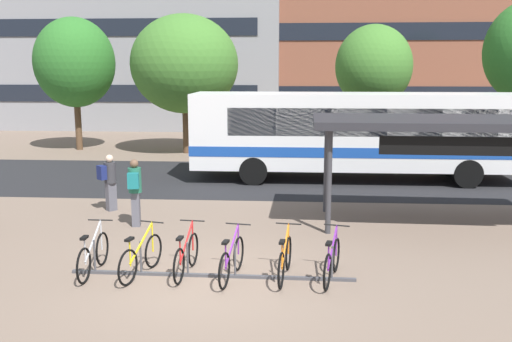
{
  "coord_description": "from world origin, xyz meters",
  "views": [
    {
      "loc": [
        1.61,
        -10.05,
        4.06
      ],
      "look_at": [
        0.59,
        4.71,
        1.32
      ],
      "focal_mm": 38.64,
      "sensor_mm": 36.0,
      "label": 1
    }
  ],
  "objects_px": {
    "city_bus": "(355,132)",
    "commuter_navy_pack_1": "(109,179)",
    "parked_bicycle_purple_3": "(232,260)",
    "street_tree_1": "(374,67)",
    "street_tree_2": "(75,63)",
    "parked_bicycle_yellow_1": "(141,257)",
    "commuter_teal_pack_0": "(135,188)",
    "parked_bicycle_silver_0": "(93,255)",
    "transit_shelter": "(457,125)",
    "street_tree_0": "(185,64)",
    "parked_bicycle_orange_4": "(285,260)",
    "parked_bicycle_red_2": "(186,256)",
    "parked_bicycle_purple_5": "(332,262)"
  },
  "relations": [
    {
      "from": "city_bus",
      "to": "commuter_navy_pack_1",
      "type": "bearing_deg",
      "value": 33.97
    },
    {
      "from": "parked_bicycle_purple_3",
      "to": "street_tree_1",
      "type": "xyz_separation_m",
      "value": [
        4.77,
        15.55,
        3.79
      ]
    },
    {
      "from": "street_tree_2",
      "to": "parked_bicycle_yellow_1",
      "type": "bearing_deg",
      "value": -64.96
    },
    {
      "from": "commuter_teal_pack_0",
      "to": "street_tree_2",
      "type": "xyz_separation_m",
      "value": [
        -6.86,
        13.57,
        3.35
      ]
    },
    {
      "from": "parked_bicycle_silver_0",
      "to": "parked_bicycle_purple_3",
      "type": "relative_size",
      "value": 1.01
    },
    {
      "from": "transit_shelter",
      "to": "street_tree_1",
      "type": "height_order",
      "value": "street_tree_1"
    },
    {
      "from": "parked_bicycle_purple_3",
      "to": "commuter_navy_pack_1",
      "type": "bearing_deg",
      "value": 48.79
    },
    {
      "from": "parked_bicycle_silver_0",
      "to": "street_tree_0",
      "type": "relative_size",
      "value": 0.26
    },
    {
      "from": "transit_shelter",
      "to": "street_tree_0",
      "type": "distance_m",
      "value": 15.46
    },
    {
      "from": "parked_bicycle_orange_4",
      "to": "parked_bicycle_yellow_1",
      "type": "bearing_deg",
      "value": 97.9
    },
    {
      "from": "commuter_navy_pack_1",
      "to": "parked_bicycle_silver_0",
      "type": "bearing_deg",
      "value": -122.86
    },
    {
      "from": "parked_bicycle_yellow_1",
      "to": "parked_bicycle_purple_3",
      "type": "height_order",
      "value": "same"
    },
    {
      "from": "parked_bicycle_red_2",
      "to": "street_tree_1",
      "type": "xyz_separation_m",
      "value": [
        5.7,
        15.37,
        3.79
      ]
    },
    {
      "from": "city_bus",
      "to": "parked_bicycle_purple_3",
      "type": "distance_m",
      "value": 10.76
    },
    {
      "from": "commuter_navy_pack_1",
      "to": "street_tree_2",
      "type": "xyz_separation_m",
      "value": [
        -5.65,
        12.03,
        3.42
      ]
    },
    {
      "from": "parked_bicycle_yellow_1",
      "to": "commuter_navy_pack_1",
      "type": "bearing_deg",
      "value": 38.45
    },
    {
      "from": "parked_bicycle_purple_3",
      "to": "commuter_teal_pack_0",
      "type": "bearing_deg",
      "value": 49.33
    },
    {
      "from": "parked_bicycle_red_2",
      "to": "parked_bicycle_purple_3",
      "type": "xyz_separation_m",
      "value": [
        0.93,
        -0.18,
        0.0
      ]
    },
    {
      "from": "commuter_navy_pack_1",
      "to": "parked_bicycle_orange_4",
      "type": "bearing_deg",
      "value": -91.55
    },
    {
      "from": "transit_shelter",
      "to": "commuter_teal_pack_0",
      "type": "bearing_deg",
      "value": -173.75
    },
    {
      "from": "city_bus",
      "to": "street_tree_1",
      "type": "height_order",
      "value": "street_tree_1"
    },
    {
      "from": "parked_bicycle_red_2",
      "to": "street_tree_2",
      "type": "relative_size",
      "value": 0.26
    },
    {
      "from": "commuter_navy_pack_1",
      "to": "city_bus",
      "type": "bearing_deg",
      "value": -13.8
    },
    {
      "from": "street_tree_2",
      "to": "commuter_teal_pack_0",
      "type": "bearing_deg",
      "value": -63.2
    },
    {
      "from": "street_tree_1",
      "to": "commuter_teal_pack_0",
      "type": "bearing_deg",
      "value": -122.49
    },
    {
      "from": "street_tree_1",
      "to": "parked_bicycle_orange_4",
      "type": "bearing_deg",
      "value": -103.56
    },
    {
      "from": "parked_bicycle_purple_3",
      "to": "street_tree_2",
      "type": "distance_m",
      "value": 20.06
    },
    {
      "from": "parked_bicycle_purple_5",
      "to": "street_tree_1",
      "type": "height_order",
      "value": "street_tree_1"
    },
    {
      "from": "city_bus",
      "to": "transit_shelter",
      "type": "height_order",
      "value": "city_bus"
    },
    {
      "from": "city_bus",
      "to": "parked_bicycle_orange_4",
      "type": "xyz_separation_m",
      "value": [
        -2.39,
        -10.02,
        -1.39
      ]
    },
    {
      "from": "parked_bicycle_yellow_1",
      "to": "street_tree_1",
      "type": "height_order",
      "value": "street_tree_1"
    },
    {
      "from": "commuter_navy_pack_1",
      "to": "parked_bicycle_red_2",
      "type": "bearing_deg",
      "value": -104.46
    },
    {
      "from": "city_bus",
      "to": "street_tree_2",
      "type": "height_order",
      "value": "street_tree_2"
    },
    {
      "from": "parked_bicycle_orange_4",
      "to": "commuter_teal_pack_0",
      "type": "bearing_deg",
      "value": 56.28
    },
    {
      "from": "parked_bicycle_silver_0",
      "to": "parked_bicycle_red_2",
      "type": "relative_size",
      "value": 1.0
    },
    {
      "from": "parked_bicycle_purple_3",
      "to": "parked_bicycle_orange_4",
      "type": "distance_m",
      "value": 1.04
    },
    {
      "from": "city_bus",
      "to": "parked_bicycle_silver_0",
      "type": "bearing_deg",
      "value": 58.13
    },
    {
      "from": "parked_bicycle_silver_0",
      "to": "parked_bicycle_purple_5",
      "type": "bearing_deg",
      "value": -90.3
    },
    {
      "from": "city_bus",
      "to": "street_tree_1",
      "type": "xyz_separation_m",
      "value": [
        1.34,
        5.44,
        2.4
      ]
    },
    {
      "from": "city_bus",
      "to": "street_tree_2",
      "type": "bearing_deg",
      "value": -27.78
    },
    {
      "from": "commuter_navy_pack_1",
      "to": "street_tree_0",
      "type": "height_order",
      "value": "street_tree_0"
    },
    {
      "from": "city_bus",
      "to": "parked_bicycle_silver_0",
      "type": "distance_m",
      "value": 11.88
    },
    {
      "from": "parked_bicycle_silver_0",
      "to": "city_bus",
      "type": "bearing_deg",
      "value": -31.66
    },
    {
      "from": "city_bus",
      "to": "street_tree_0",
      "type": "bearing_deg",
      "value": -39.58
    },
    {
      "from": "transit_shelter",
      "to": "commuter_navy_pack_1",
      "type": "distance_m",
      "value": 9.64
    },
    {
      "from": "commuter_teal_pack_0",
      "to": "commuter_navy_pack_1",
      "type": "distance_m",
      "value": 1.96
    },
    {
      "from": "parked_bicycle_yellow_1",
      "to": "commuter_navy_pack_1",
      "type": "distance_m",
      "value": 5.52
    },
    {
      "from": "parked_bicycle_purple_3",
      "to": "street_tree_0",
      "type": "height_order",
      "value": "street_tree_0"
    },
    {
      "from": "parked_bicycle_purple_3",
      "to": "commuter_teal_pack_0",
      "type": "xyz_separation_m",
      "value": [
        -2.91,
        3.49,
        0.64
      ]
    },
    {
      "from": "parked_bicycle_yellow_1",
      "to": "street_tree_0",
      "type": "distance_m",
      "value": 16.89
    }
  ]
}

